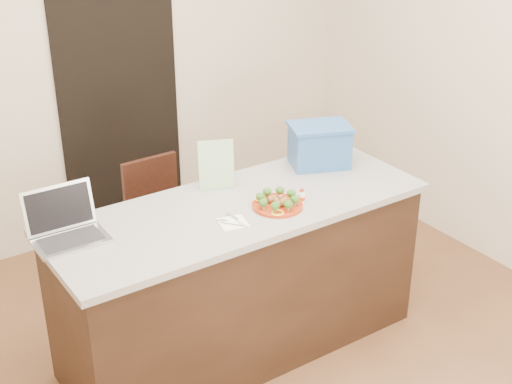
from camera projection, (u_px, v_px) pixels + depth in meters
ground at (265, 368)px, 3.98m from camera, size 4.00×4.00×0.00m
room_shell at (267, 90)px, 3.27m from camera, size 4.00×4.00×4.00m
doorway at (120, 100)px, 5.07m from camera, size 0.90×0.02×2.00m
island at (240, 278)px, 3.96m from camera, size 2.06×0.76×0.92m
plate at (277, 205)px, 3.74m from camera, size 0.27×0.27×0.02m
meatballs at (278, 200)px, 3.73m from camera, size 0.10×0.11×0.04m
broccoli at (278, 198)px, 3.72m from camera, size 0.23×0.23×0.04m
pepper_rings at (277, 203)px, 3.74m from camera, size 0.23×0.25×0.01m
napkin at (233, 223)px, 3.58m from camera, size 0.16×0.16×0.01m
fork at (228, 222)px, 3.57m from camera, size 0.08×0.14×0.00m
knife at (239, 221)px, 3.58m from camera, size 0.02×0.18×0.01m
yogurt_bottle at (302, 197)px, 3.78m from camera, size 0.04×0.04×0.08m
laptop at (65, 225)px, 3.43m from camera, size 0.35×0.28×0.24m
leaflet at (216, 165)px, 3.89m from camera, size 0.20×0.11×0.28m
blue_box at (320, 145)px, 4.18m from camera, size 0.42×0.36×0.25m
chair at (159, 215)px, 4.59m from camera, size 0.38×0.38×0.85m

